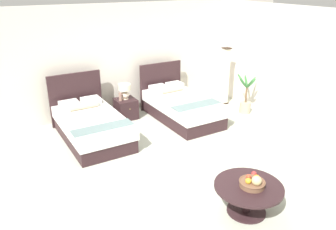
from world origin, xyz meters
TOP-DOWN VIEW (x-y plane):
  - ground_plane at (0.00, 0.00)m, footprint 9.88×9.62m
  - wall_back at (0.00, 3.01)m, footprint 9.88×0.12m
  - wall_side_right at (3.14, 0.40)m, footprint 0.12×5.22m
  - bed_near_window at (-1.09, 1.77)m, footprint 1.22×2.11m
  - bed_near_corner at (1.08, 1.76)m, footprint 1.18×2.11m
  - nightstand at (-0.03, 2.43)m, footprint 0.47×0.49m
  - table_lamp at (-0.03, 2.45)m, footprint 0.29×0.29m
  - vase at (-0.17, 2.39)m, footprint 0.07×0.07m
  - coffee_table at (0.10, -1.66)m, footprint 0.96×0.96m
  - fruit_bowl at (0.13, -1.70)m, footprint 0.36×0.36m
  - loose_apple at (0.33, -1.51)m, footprint 0.08×0.08m
  - floor_lamp_corner at (2.63, 2.09)m, footprint 0.20×0.20m
  - potted_palm at (2.67, 1.30)m, footprint 0.58×0.57m

SIDE VIEW (x-z plane):
  - ground_plane at x=0.00m, z-range -0.02..0.00m
  - nightstand at x=-0.03m, z-range 0.00..0.47m
  - bed_near_window at x=-1.09m, z-range -0.30..0.89m
  - bed_near_corner at x=1.08m, z-range -0.27..0.88m
  - potted_palm at x=2.67m, z-range -0.17..0.82m
  - coffee_table at x=0.10m, z-range 0.11..0.55m
  - loose_apple at x=0.33m, z-range 0.44..0.52m
  - fruit_bowl at x=0.13m, z-range 0.41..0.61m
  - vase at x=-0.17m, z-range 0.47..0.66m
  - table_lamp at x=-0.03m, z-range 0.52..0.88m
  - floor_lamp_corner at x=2.63m, z-range 0.00..1.49m
  - wall_back at x=0.00m, z-range 0.00..2.59m
  - wall_side_right at x=3.14m, z-range 0.00..2.59m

